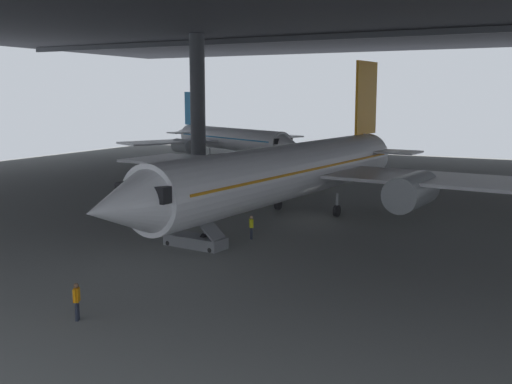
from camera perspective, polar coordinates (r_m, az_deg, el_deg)
The scene contains 8 objects.
ground_plane at distance 46.74m, azimuth 4.19°, elevation -2.53°, with size 110.00×110.00×0.00m, color slate.
hangar_structure at distance 59.33m, azimuth 9.60°, elevation 16.73°, with size 121.00×99.00×18.06m.
airplane_main at distance 46.53m, azimuth 3.45°, elevation 1.97°, with size 39.34×40.54×12.51m.
boarding_stairs at distance 38.26m, azimuth -5.78°, elevation -4.01°, with size 4.54×1.93×4.88m.
crew_worker_near_nose at distance 26.91m, azimuth -16.46°, elevation -9.62°, with size 0.36×0.50×1.63m.
crew_worker_by_stairs at distance 39.95m, azimuth -0.45°, elevation -3.19°, with size 0.40×0.45×1.58m.
airplane_distant at distance 88.45m, azimuth -2.59°, elevation 5.02°, with size 28.70×28.88×9.90m.
baggage_tug at distance 58.41m, azimuth 1.07°, elevation 0.35°, with size 2.08×2.51×0.90m.
Camera 1 is at (17.36, -42.37, 9.37)m, focal length 42.66 mm.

